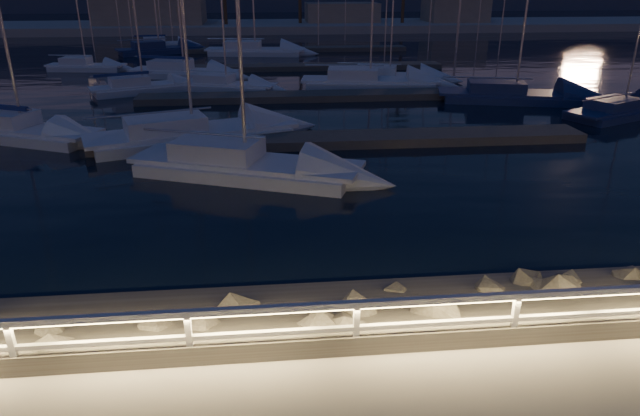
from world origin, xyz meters
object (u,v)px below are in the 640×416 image
(sailboat_f, at_px, (224,84))
(sailboat_m, at_px, (161,43))
(sailboat_l, at_px, (387,76))
(sailboat_k, at_px, (253,50))
(sailboat_c, at_px, (187,133))
(sailboat_n, at_px, (157,49))
(sailboat_h, at_px, (511,94))
(sailboat_i, at_px, (84,66))
(sailboat_b, at_px, (240,163))
(sailboat_j, at_px, (181,71))
(sailboat_d, at_px, (621,109))
(sailboat_e, at_px, (141,86))
(sailboat_a, at_px, (19,129))
(guard_rail, at_px, (461,309))
(sailboat_g, at_px, (366,81))

(sailboat_f, height_order, sailboat_m, sailboat_f)
(sailboat_l, bearing_deg, sailboat_k, 138.18)
(sailboat_c, xyz_separation_m, sailboat_n, (-6.52, 32.48, -0.03))
(sailboat_h, height_order, sailboat_m, sailboat_h)
(sailboat_n, bearing_deg, sailboat_i, -135.04)
(sailboat_b, distance_m, sailboat_n, 38.37)
(sailboat_c, relative_size, sailboat_j, 1.15)
(sailboat_d, xyz_separation_m, sailboat_e, (-27.01, 9.29, 0.03))
(sailboat_a, bearing_deg, sailboat_b, -6.66)
(sailboat_a, bearing_deg, sailboat_n, 112.15)
(sailboat_b, xyz_separation_m, sailboat_c, (-2.49, 4.81, -0.00))
(sailboat_n, bearing_deg, sailboat_c, -101.93)
(guard_rail, height_order, sailboat_a, sailboat_a)
(sailboat_b, relative_size, sailboat_d, 1.16)
(sailboat_h, xyz_separation_m, sailboat_n, (-24.83, 25.14, 0.01))
(sailboat_c, distance_m, sailboat_d, 22.86)
(sailboat_d, distance_m, sailboat_f, 23.75)
(sailboat_i, relative_size, sailboat_k, 0.66)
(sailboat_n, bearing_deg, sailboat_k, -34.86)
(sailboat_a, bearing_deg, sailboat_f, 76.68)
(sailboat_h, bearing_deg, sailboat_n, 149.14)
(sailboat_e, distance_m, sailboat_l, 16.93)
(sailboat_g, distance_m, sailboat_l, 3.05)
(sailboat_e, xyz_separation_m, sailboat_f, (5.30, 0.35, -0.02))
(sailboat_a, xyz_separation_m, sailboat_h, (26.10, 5.93, -0.02))
(sailboat_a, height_order, sailboat_f, sailboat_a)
(sailboat_i, height_order, sailboat_k, sailboat_k)
(sailboat_g, bearing_deg, sailboat_d, -28.90)
(sailboat_g, bearing_deg, sailboat_c, -120.12)
(sailboat_b, xyz_separation_m, sailboat_h, (15.82, 12.15, -0.04))
(guard_rail, distance_m, sailboat_i, 42.93)
(sailboat_c, relative_size, sailboat_d, 1.24)
(sailboat_l, bearing_deg, sailboat_h, -35.98)
(sailboat_m, bearing_deg, guard_rail, -86.12)
(guard_rail, relative_size, sailboat_b, 2.97)
(sailboat_h, bearing_deg, sailboat_k, 138.41)
(sailboat_f, height_order, sailboat_h, sailboat_h)
(sailboat_j, bearing_deg, sailboat_g, -4.22)
(sailboat_h, xyz_separation_m, sailboat_j, (-20.78, 10.84, 0.01))
(sailboat_e, bearing_deg, sailboat_n, 73.26)
(sailboat_b, distance_m, sailboat_e, 18.45)
(sailboat_b, relative_size, sailboat_n, 1.10)
(sailboat_i, height_order, sailboat_j, sailboat_j)
(sailboat_f, bearing_deg, sailboat_m, 128.37)
(sailboat_d, distance_m, sailboat_n, 41.46)
(sailboat_b, relative_size, sailboat_l, 1.12)
(sailboat_g, height_order, sailboat_n, sailboat_g)
(sailboat_e, xyz_separation_m, sailboat_l, (16.71, 2.72, -0.02))
(sailboat_b, height_order, sailboat_d, sailboat_b)
(sailboat_d, relative_size, sailboat_g, 0.83)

